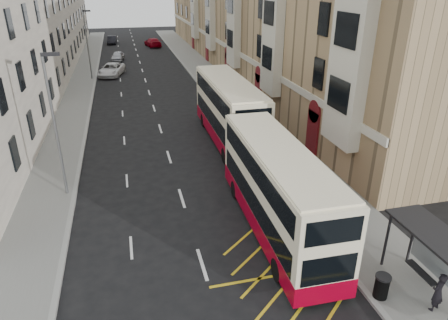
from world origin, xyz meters
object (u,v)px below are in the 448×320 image
object	(u,v)px
litter_bin	(382,286)
white_van	(111,70)
pedestrian_near	(438,292)
pedestrian_mid	(360,223)
pedestrian_far	(328,216)
car_dark	(112,40)
bus_shelter	(446,257)
double_decker_rear	(229,111)
car_silver	(118,56)
double_decker_front	(277,190)
car_red	(153,42)
street_lamp_near	(55,119)
street_lamp_far	(87,41)

from	to	relation	value
litter_bin	white_van	xyz separation A→B (m)	(-10.35, 43.43, 0.10)
pedestrian_near	pedestrian_mid	xyz separation A→B (m)	(-0.24, 4.87, -0.06)
pedestrian_far	car_dark	xyz separation A→B (m)	(-10.47, 67.17, -0.26)
litter_bin	pedestrian_far	bearing A→B (deg)	89.15
bus_shelter	double_decker_rear	world-z (taller)	double_decker_rear
pedestrian_far	car_silver	xyz separation A→B (m)	(-9.57, 48.91, -0.27)
double_decker_front	pedestrian_mid	xyz separation A→B (m)	(3.61, -1.77, -1.35)
pedestrian_near	pedestrian_far	xyz separation A→B (m)	(-1.52, 5.66, 0.01)
double_decker_rear	car_silver	size ratio (longest dim) A/B	2.88
bus_shelter	double_decker_rear	bearing A→B (deg)	100.77
pedestrian_far	car_dark	bearing A→B (deg)	-73.49
pedestrian_near	car_red	xyz separation A→B (m)	(-4.68, 67.51, -0.20)
double_decker_front	double_decker_rear	bearing A→B (deg)	87.45
bus_shelter	double_decker_front	distance (m)	7.51
pedestrian_far	car_silver	bearing A→B (deg)	-71.29
street_lamp_near	white_van	size ratio (longest dim) A/B	1.43
pedestrian_near	pedestrian_mid	size ratio (longest dim) A/B	1.08
street_lamp_far	white_van	bearing A→B (deg)	35.16
double_decker_rear	car_silver	bearing A→B (deg)	102.87
bus_shelter	litter_bin	bearing A→B (deg)	162.82
street_lamp_far	car_silver	size ratio (longest dim) A/B	1.93
street_lamp_near	pedestrian_near	bearing A→B (deg)	-41.96
litter_bin	car_red	bearing A→B (deg)	92.66
car_dark	white_van	bearing A→B (deg)	-85.57
double_decker_front	white_van	size ratio (longest dim) A/B	2.00
car_dark	pedestrian_mid	bearing A→B (deg)	-75.86
street_lamp_near	pedestrian_far	world-z (taller)	street_lamp_near
pedestrian_near	white_van	world-z (taller)	pedestrian_near
litter_bin	car_red	distance (m)	66.52
white_van	car_silver	xyz separation A→B (m)	(0.86, 10.07, -0.07)
street_lamp_near	double_decker_front	xyz separation A→B (m)	(10.43, -6.21, -2.38)
street_lamp_near	car_red	size ratio (longest dim) A/B	1.50
litter_bin	car_silver	xyz separation A→B (m)	(-9.50, 53.50, 0.03)
double_decker_rear	pedestrian_near	bearing A→B (deg)	-80.43
litter_bin	car_silver	world-z (taller)	car_silver
double_decker_front	car_dark	xyz separation A→B (m)	(-8.13, 66.19, -1.54)
car_red	street_lamp_near	bearing A→B (deg)	69.72
street_lamp_far	double_decker_rear	world-z (taller)	street_lamp_far
double_decker_rear	pedestrian_mid	size ratio (longest dim) A/B	7.84
street_lamp_far	car_red	distance (m)	26.75
bus_shelter	car_silver	xyz separation A→B (m)	(-11.49, 54.12, -1.43)
pedestrian_far	car_silver	size ratio (longest dim) A/B	0.40
pedestrian_near	car_red	distance (m)	67.68
street_lamp_far	car_dark	xyz separation A→B (m)	(2.30, 29.98, -3.91)
double_decker_front	street_lamp_near	bearing A→B (deg)	150.40
bus_shelter	double_decker_front	xyz separation A→B (m)	(-4.26, 6.19, 0.12)
double_decker_front	pedestrian_near	bearing A→B (deg)	-58.72
street_lamp_far	car_silver	xyz separation A→B (m)	(3.20, 11.73, -3.93)
double_decker_rear	car_silver	distance (m)	36.76
bus_shelter	car_red	bearing A→B (deg)	94.34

